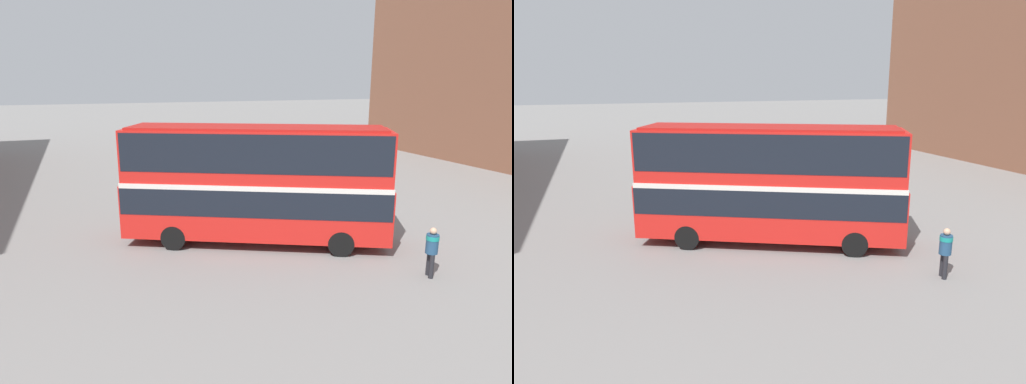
{
  "view_description": "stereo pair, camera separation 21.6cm",
  "coord_description": "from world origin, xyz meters",
  "views": [
    {
      "loc": [
        -8.26,
        -17.11,
        6.63
      ],
      "look_at": [
        -1.76,
        -0.34,
        2.18
      ],
      "focal_mm": 32.0,
      "sensor_mm": 36.0,
      "label": 1
    },
    {
      "loc": [
        -8.05,
        -17.19,
        6.63
      ],
      "look_at": [
        -1.76,
        -0.34,
        2.18
      ],
      "focal_mm": 32.0,
      "sensor_mm": 36.0,
      "label": 2
    }
  ],
  "objects": [
    {
      "name": "pedestrian_foreground",
      "position": [
        2.61,
        -5.66,
        1.09
      ],
      "size": [
        0.56,
        0.56,
        1.78
      ],
      "rotation": [
        0.0,
        0.0,
        2.77
      ],
      "color": "#232328",
      "rests_on": "ground_plane"
    },
    {
      "name": "ground_plane",
      "position": [
        0.0,
        0.0,
        0.0
      ],
      "size": [
        240.0,
        240.0,
        0.0
      ],
      "primitive_type": "plane",
      "color": "gray"
    },
    {
      "name": "parked_car_kerb_near",
      "position": [
        7.08,
        12.59,
        0.76
      ],
      "size": [
        4.09,
        1.78,
        1.47
      ],
      "rotation": [
        0.0,
        0.0,
        3.14
      ],
      "color": "black",
      "rests_on": "ground_plane"
    },
    {
      "name": "double_decker_bus",
      "position": [
        -1.76,
        -0.34,
        2.76
      ],
      "size": [
        10.61,
        7.09,
        4.84
      ],
      "rotation": [
        0.0,
        0.0,
        -0.47
      ],
      "color": "red",
      "rests_on": "ground_plane"
    }
  ]
}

